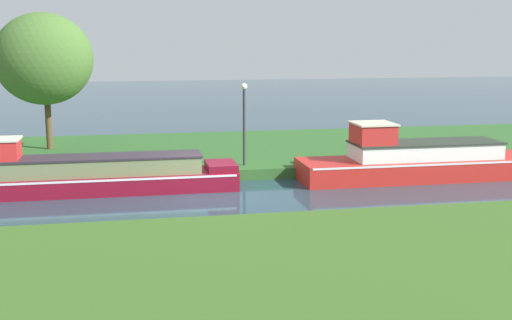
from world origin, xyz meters
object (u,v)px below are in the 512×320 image
at_px(maroon_narrowboat, 84,176).
at_px(willow_tree_left, 44,59).
at_px(lamp_post, 244,114).
at_px(mooring_post_far, 350,157).
at_px(red_barge, 416,161).

bearing_deg(maroon_narrowboat, willow_tree_left, 105.54).
bearing_deg(lamp_post, mooring_post_far, -8.84).
distance_m(maroon_narrowboat, willow_tree_left, 7.66).
xyz_separation_m(red_barge, mooring_post_far, (-2.16, 1.10, 0.03)).
bearing_deg(red_barge, mooring_post_far, 152.94).
bearing_deg(lamp_post, maroon_narrowboat, -163.36).
xyz_separation_m(maroon_narrowboat, mooring_post_far, (9.68, 1.10, 0.12)).
xyz_separation_m(maroon_narrowboat, willow_tree_left, (-1.80, 6.48, 3.67)).
bearing_deg(red_barge, willow_tree_left, 154.60).
height_order(willow_tree_left, mooring_post_far, willow_tree_left).
relative_size(red_barge, maroon_narrowboat, 0.83).
height_order(maroon_narrowboat, lamp_post, lamp_post).
height_order(red_barge, maroon_narrowboat, red_barge).
height_order(red_barge, lamp_post, lamp_post).
bearing_deg(willow_tree_left, mooring_post_far, -25.09).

